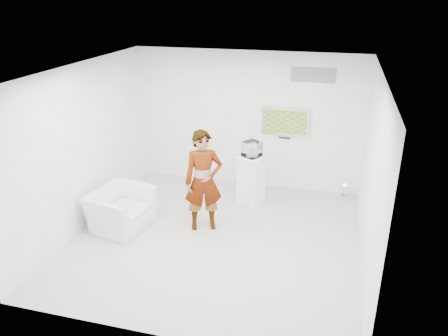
% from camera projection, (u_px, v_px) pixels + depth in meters
% --- Properties ---
extents(room, '(5.01, 5.01, 3.00)m').
position_uv_depth(room, '(216.00, 161.00, 7.31)').
color(room, beige).
rests_on(room, ground).
extents(tv, '(1.00, 0.08, 0.60)m').
position_uv_depth(tv, '(286.00, 122.00, 9.28)').
color(tv, silver).
rests_on(tv, room).
extents(logo_decal, '(0.90, 0.02, 0.30)m').
position_uv_depth(logo_decal, '(313.00, 75.00, 8.81)').
color(logo_decal, slate).
rests_on(logo_decal, room).
extents(person, '(0.82, 0.69, 1.90)m').
position_uv_depth(person, '(203.00, 181.00, 7.88)').
color(person, white).
rests_on(person, room).
extents(armchair, '(1.15, 1.26, 0.72)m').
position_uv_depth(armchair, '(121.00, 209.00, 8.14)').
color(armchair, white).
rests_on(armchair, room).
extents(pedestal, '(0.63, 0.63, 1.03)m').
position_uv_depth(pedestal, '(251.00, 179.00, 9.02)').
color(pedestal, white).
rests_on(pedestal, room).
extents(floor_uplight, '(0.24, 0.24, 0.29)m').
position_uv_depth(floor_uplight, '(344.00, 191.00, 9.38)').
color(floor_uplight, white).
rests_on(floor_uplight, room).
extents(vitrine, '(0.42, 0.42, 0.31)m').
position_uv_depth(vitrine, '(252.00, 149.00, 8.76)').
color(vitrine, white).
rests_on(vitrine, pedestal).
extents(console, '(0.14, 0.15, 0.21)m').
position_uv_depth(console, '(252.00, 151.00, 8.78)').
color(console, white).
rests_on(console, pedestal).
extents(wii_remote, '(0.06, 0.13, 0.03)m').
position_uv_depth(wii_remote, '(216.00, 138.00, 7.76)').
color(wii_remote, white).
rests_on(wii_remote, person).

